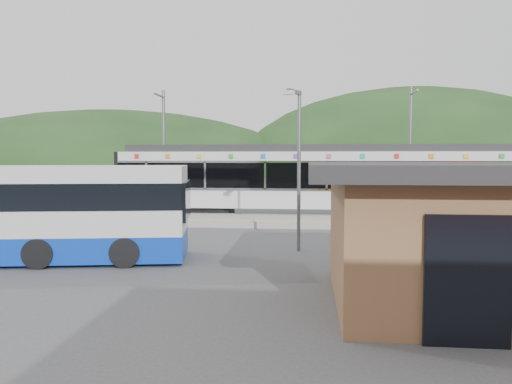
# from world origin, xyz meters

# --- Properties ---
(ground) EXTENTS (120.00, 120.00, 0.00)m
(ground) POSITION_xyz_m (0.00, 0.00, 0.00)
(ground) COLOR #4C4C4F
(ground) RESTS_ON ground
(hills) EXTENTS (146.00, 149.00, 26.00)m
(hills) POSITION_xyz_m (6.19, 5.29, 0.00)
(hills) COLOR #1E3D19
(hills) RESTS_ON ground
(platform) EXTENTS (26.00, 3.20, 0.30)m
(platform) POSITION_xyz_m (0.00, 3.30, 0.15)
(platform) COLOR #9E9E99
(platform) RESTS_ON ground
(yellow_line) EXTENTS (26.00, 0.10, 0.01)m
(yellow_line) POSITION_xyz_m (0.00, 2.00, 0.30)
(yellow_line) COLOR yellow
(yellow_line) RESTS_ON platform
(train) EXTENTS (20.44, 3.01, 3.74)m
(train) POSITION_xyz_m (1.81, 6.00, 2.06)
(train) COLOR black
(train) RESTS_ON ground
(catenary_mast_west) EXTENTS (0.18, 1.80, 7.00)m
(catenary_mast_west) POSITION_xyz_m (-7.00, 8.56, 3.65)
(catenary_mast_west) COLOR slate
(catenary_mast_west) RESTS_ON ground
(catenary_mast_east) EXTENTS (0.18, 1.80, 7.00)m
(catenary_mast_east) POSITION_xyz_m (7.00, 8.56, 3.65)
(catenary_mast_east) COLOR slate
(catenary_mast_east) RESTS_ON ground
(bus) EXTENTS (10.78, 4.23, 2.87)m
(bus) POSITION_xyz_m (-7.53, -5.92, 1.38)
(bus) COLOR #0D3CC8
(bus) RESTS_ON ground
(lamp_post) EXTENTS (0.47, 1.01, 5.30)m
(lamp_post) POSITION_xyz_m (1.09, -3.45, 3.18)
(lamp_post) COLOR slate
(lamp_post) RESTS_ON ground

